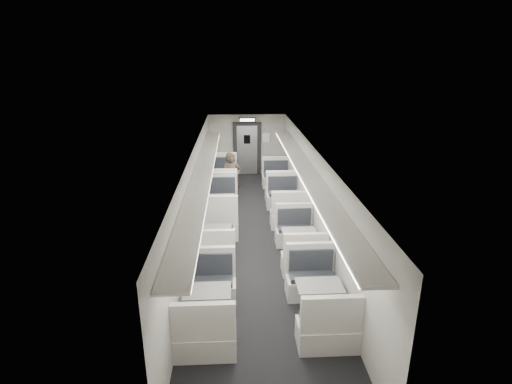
{
  "coord_description": "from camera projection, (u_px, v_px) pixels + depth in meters",
  "views": [
    {
      "loc": [
        -0.47,
        -9.6,
        4.61
      ],
      "look_at": [
        0.07,
        0.46,
        1.12
      ],
      "focal_mm": 28.0,
      "sensor_mm": 36.0,
      "label": 1
    }
  ],
  "objects": [
    {
      "name": "window_d",
      "position": [
        179.0,
        249.0,
        7.06
      ],
      "size": [
        0.02,
        1.18,
        0.84
      ],
      "primitive_type": "cube",
      "color": "black",
      "rests_on": "room"
    },
    {
      "name": "booth_left_b",
      "position": [
        218.0,
        211.0,
        11.29
      ],
      "size": [
        1.15,
        2.33,
        1.24
      ],
      "color": "#B6B4AB",
      "rests_on": "room"
    },
    {
      "name": "passenger",
      "position": [
        232.0,
        178.0,
        12.77
      ],
      "size": [
        0.71,
        0.57,
        1.69
      ],
      "primitive_type": "imported",
      "rotation": [
        0.0,
        0.0,
        0.31
      ],
      "color": "black",
      "rests_on": "room"
    },
    {
      "name": "booth_right_b",
      "position": [
        286.0,
        205.0,
        11.88
      ],
      "size": [
        1.02,
        2.08,
        1.11
      ],
      "color": "#B6B4AB",
      "rests_on": "room"
    },
    {
      "name": "exit_sign",
      "position": [
        247.0,
        120.0,
        14.98
      ],
      "size": [
        0.62,
        0.12,
        0.16
      ],
      "color": "black",
      "rests_on": "room"
    },
    {
      "name": "window_c",
      "position": [
        192.0,
        205.0,
        9.13
      ],
      "size": [
        0.02,
        1.18,
        0.84
      ],
      "primitive_type": "cube",
      "color": "black",
      "rests_on": "room"
    },
    {
      "name": "luggage_rack_left",
      "position": [
        204.0,
        172.0,
        9.62
      ],
      "size": [
        0.46,
        10.4,
        0.09
      ],
      "color": "#B6B4AB",
      "rests_on": "room"
    },
    {
      "name": "booth_left_a",
      "position": [
        220.0,
        184.0,
        13.6
      ],
      "size": [
        1.15,
        2.34,
        1.25
      ],
      "color": "#B6B4AB",
      "rests_on": "room"
    },
    {
      "name": "wall_notice",
      "position": [
        266.0,
        138.0,
        15.73
      ],
      "size": [
        0.32,
        0.02,
        0.4
      ],
      "primitive_type": "cube",
      "color": "white",
      "rests_on": "room"
    },
    {
      "name": "room",
      "position": [
        254.0,
        195.0,
        10.2
      ],
      "size": [
        3.24,
        12.24,
        2.64
      ],
      "color": "black",
      "rests_on": "ground"
    },
    {
      "name": "booth_left_c",
      "position": [
        215.0,
        241.0,
        9.6
      ],
      "size": [
        0.98,
        1.99,
        1.06
      ],
      "color": "#B6B4AB",
      "rests_on": "room"
    },
    {
      "name": "booth_right_d",
      "position": [
        319.0,
        301.0,
        7.25
      ],
      "size": [
        0.99,
        2.01,
        1.08
      ],
      "color": "#B6B4AB",
      "rests_on": "room"
    },
    {
      "name": "vestibule_door",
      "position": [
        247.0,
        149.0,
        15.85
      ],
      "size": [
        1.1,
        0.13,
        2.1
      ],
      "color": "black",
      "rests_on": "room"
    },
    {
      "name": "window_b",
      "position": [
        199.0,
        177.0,
        11.21
      ],
      "size": [
        0.02,
        1.18,
        0.84
      ],
      "primitive_type": "cube",
      "color": "black",
      "rests_on": "room"
    },
    {
      "name": "booth_left_d",
      "position": [
        208.0,
        307.0,
        7.09
      ],
      "size": [
        0.99,
        2.01,
        1.08
      ],
      "color": "#B6B4AB",
      "rests_on": "room"
    },
    {
      "name": "luggage_rack_right",
      "position": [
        306.0,
        171.0,
        9.74
      ],
      "size": [
        0.46,
        10.4,
        0.09
      ],
      "color": "#B6B4AB",
      "rests_on": "room"
    },
    {
      "name": "booth_right_c",
      "position": [
        299.0,
        244.0,
        9.47
      ],
      "size": [
        0.96,
        1.95,
        1.04
      ],
      "color": "#B6B4AB",
      "rests_on": "room"
    },
    {
      "name": "window_a",
      "position": [
        205.0,
        158.0,
        13.28
      ],
      "size": [
        0.02,
        1.18,
        0.84
      ],
      "primitive_type": "cube",
      "color": "black",
      "rests_on": "room"
    },
    {
      "name": "booth_right_a",
      "position": [
        278.0,
        183.0,
        13.87
      ],
      "size": [
        1.0,
        2.03,
        1.08
      ],
      "color": "#B6B4AB",
      "rests_on": "room"
    }
  ]
}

